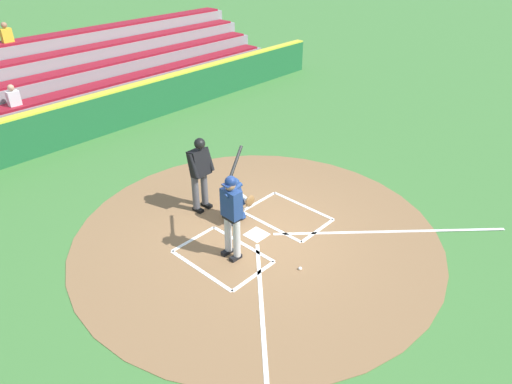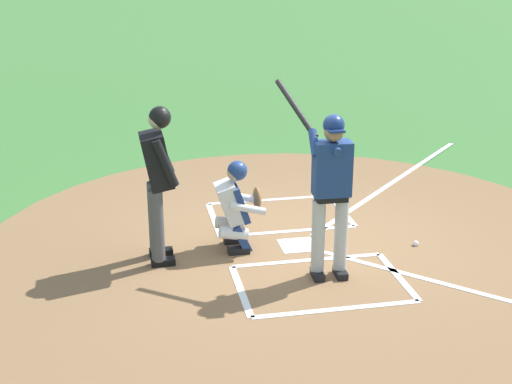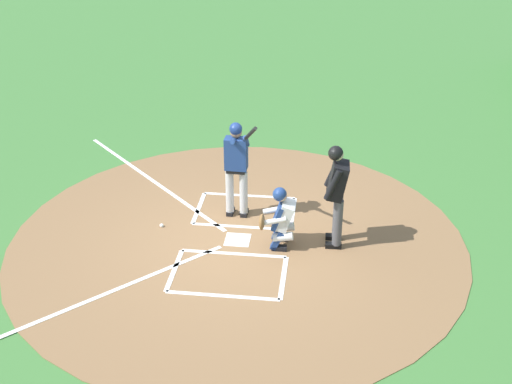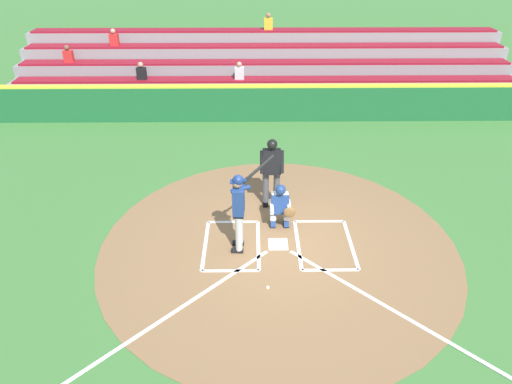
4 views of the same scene
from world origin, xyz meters
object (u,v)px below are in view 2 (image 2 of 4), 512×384
at_px(batter, 330,184).
at_px(catcher, 236,204).
at_px(plate_umpire, 158,175).
at_px(baseball, 416,244).

bearing_deg(batter, catcher, -137.05).
height_order(batter, plate_umpire, batter).
distance_m(catcher, plate_umpire, 1.07).
relative_size(batter, baseball, 28.76).
bearing_deg(plate_umpire, batter, 67.19).
height_order(catcher, baseball, catcher).
bearing_deg(baseball, batter, -66.34).
relative_size(batter, plate_umpire, 1.14).
bearing_deg(plate_umpire, baseball, 86.59).
distance_m(batter, baseball, 1.79).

